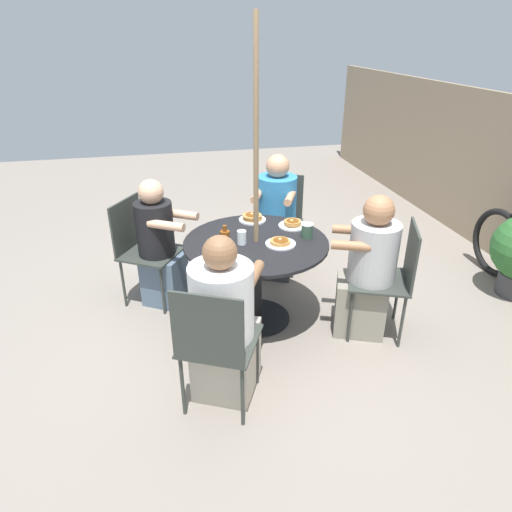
# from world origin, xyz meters

# --- Properties ---
(ground_plane) EXTENTS (12.00, 12.00, 0.00)m
(ground_plane) POSITION_xyz_m (0.00, 0.00, 0.00)
(ground_plane) COLOR gray
(patio_table) EXTENTS (1.14, 1.14, 0.72)m
(patio_table) POSITION_xyz_m (0.00, 0.00, 0.58)
(patio_table) COLOR black
(patio_table) RESTS_ON ground
(umbrella_pole) EXTENTS (0.04, 0.04, 2.33)m
(umbrella_pole) POSITION_xyz_m (0.00, 0.00, 1.16)
(umbrella_pole) COLOR #846B4C
(umbrella_pole) RESTS_ON ground
(patio_chair_north) EXTENTS (0.59, 0.59, 0.93)m
(patio_chair_north) POSITION_xyz_m (0.40, 0.98, 0.54)
(patio_chair_north) COLOR #333833
(patio_chair_north) RESTS_ON ground
(diner_north) EXTENTS (0.51, 0.56, 1.15)m
(diner_north) POSITION_xyz_m (0.33, 0.81, 0.52)
(diner_north) COLOR gray
(diner_north) RESTS_ON ground
(patio_chair_east) EXTENTS (0.60, 0.60, 0.93)m
(patio_chair_east) POSITION_xyz_m (-0.95, 0.45, 0.54)
(patio_chair_east) COLOR #333833
(patio_chair_east) RESTS_ON ground
(diner_east) EXTENTS (0.58, 0.53, 1.19)m
(diner_east) POSITION_xyz_m (-0.79, 0.37, 0.54)
(diner_east) COLOR #3D3D42
(diner_east) RESTS_ON ground
(patio_chair_south) EXTENTS (0.62, 0.62, 0.93)m
(patio_chair_south) POSITION_xyz_m (-0.55, -0.90, 0.54)
(patio_chair_south) COLOR #333833
(patio_chair_south) RESTS_ON ground
(diner_south) EXTENTS (0.51, 0.56, 1.13)m
(diner_south) POSITION_xyz_m (-0.46, -0.75, 0.53)
(diner_south) COLOR slate
(diner_south) RESTS_ON ground
(patio_chair_west) EXTENTS (0.61, 0.61, 0.93)m
(patio_chair_west) POSITION_xyz_m (0.95, -0.46, 0.54)
(patio_chair_west) COLOR #333833
(patio_chair_west) RESTS_ON ground
(diner_west) EXTENTS (0.60, 0.56, 1.16)m
(diner_west) POSITION_xyz_m (0.79, -0.38, 0.52)
(diner_west) COLOR beige
(diner_west) RESTS_ON ground
(pancake_plate_a) EXTENTS (0.24, 0.24, 0.05)m
(pancake_plate_a) POSITION_xyz_m (0.10, 0.17, 0.74)
(pancake_plate_a) COLOR white
(pancake_plate_a) RESTS_ON patio_table
(pancake_plate_b) EXTENTS (0.24, 0.24, 0.07)m
(pancake_plate_b) POSITION_xyz_m (-0.42, 0.06, 0.75)
(pancake_plate_b) COLOR white
(pancake_plate_b) RESTS_ON patio_table
(pancake_plate_c) EXTENTS (0.24, 0.24, 0.06)m
(pancake_plate_c) POSITION_xyz_m (-0.22, 0.36, 0.74)
(pancake_plate_c) COLOR white
(pancake_plate_c) RESTS_ON patio_table
(syrup_bottle) EXTENTS (0.10, 0.08, 0.15)m
(syrup_bottle) POSITION_xyz_m (-0.00, -0.24, 0.78)
(syrup_bottle) COLOR brown
(syrup_bottle) RESTS_ON patio_table
(coffee_cup) EXTENTS (0.09, 0.09, 0.11)m
(coffee_cup) POSITION_xyz_m (0.01, 0.41, 0.78)
(coffee_cup) COLOR #33513D
(coffee_cup) RESTS_ON patio_table
(drinking_glass_a) EXTENTS (0.07, 0.07, 0.11)m
(drinking_glass_a) POSITION_xyz_m (0.02, -0.12, 0.78)
(drinking_glass_a) COLOR silver
(drinking_glass_a) RESTS_ON patio_table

